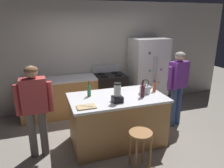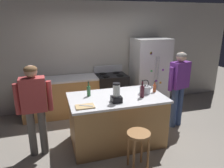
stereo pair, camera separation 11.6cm
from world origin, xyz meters
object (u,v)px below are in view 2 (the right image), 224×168
(person_by_island_left, at_px, (34,103))
(bottle_cooking_sauce, at_px, (155,88))
(cutting_board, at_px, (85,107))
(kitchen_island, at_px, (117,120))
(bottle_olive_oil, at_px, (89,91))
(tea_kettle, at_px, (145,89))
(stove_range, at_px, (111,92))
(bottle_wine, at_px, (142,91))
(bar_stool, at_px, (138,141))
(refrigerator, at_px, (150,73))
(person_by_sink_right, at_px, (179,83))
(chef_knife, at_px, (86,106))
(blender_appliance, at_px, (116,94))

(person_by_island_left, distance_m, bottle_cooking_sauce, 2.19)
(cutting_board, bearing_deg, kitchen_island, 25.69)
(bottle_olive_oil, bearing_deg, kitchen_island, -20.68)
(tea_kettle, relative_size, cutting_board, 0.92)
(bottle_olive_oil, xyz_separation_m, bottle_cooking_sauce, (1.25, -0.14, -0.02))
(person_by_island_left, relative_size, cutting_board, 5.30)
(stove_range, height_order, bottle_wine, bottle_wine)
(bottle_cooking_sauce, relative_size, tea_kettle, 0.78)
(kitchen_island, xyz_separation_m, bar_stool, (0.08, -0.82, 0.03))
(bottle_wine, bearing_deg, stove_range, 92.43)
(bottle_cooking_sauce, distance_m, tea_kettle, 0.22)
(cutting_board, bearing_deg, tea_kettle, 14.84)
(kitchen_island, height_order, cutting_board, cutting_board)
(refrigerator, height_order, person_by_sink_right, refrigerator)
(bar_stool, height_order, bottle_cooking_sauce, bottle_cooking_sauce)
(kitchen_island, relative_size, tea_kettle, 6.27)
(stove_range, distance_m, bottle_olive_oil, 1.67)
(tea_kettle, bearing_deg, refrigerator, 60.48)
(refrigerator, relative_size, bottle_olive_oil, 6.54)
(refrigerator, bearing_deg, cutting_board, -138.47)
(kitchen_island, relative_size, chef_knife, 7.85)
(stove_range, bearing_deg, tea_kettle, -82.12)
(blender_appliance, bearing_deg, refrigerator, 49.46)
(cutting_board, height_order, chef_knife, chef_knife)
(stove_range, height_order, person_by_sink_right, person_by_sink_right)
(kitchen_island, distance_m, bottle_wine, 0.73)
(kitchen_island, bearing_deg, bar_stool, -84.20)
(bottle_wine, xyz_separation_m, bottle_cooking_sauce, (0.35, 0.20, -0.04))
(kitchen_island, relative_size, refrigerator, 0.96)
(blender_appliance, bearing_deg, person_by_sink_right, 17.73)
(kitchen_island, height_order, stove_range, stove_range)
(blender_appliance, xyz_separation_m, bottle_wine, (0.51, 0.09, -0.03))
(bottle_olive_oil, bearing_deg, blender_appliance, -47.40)
(person_by_island_left, bearing_deg, refrigerator, 27.47)
(tea_kettle, distance_m, chef_knife, 1.22)
(blender_appliance, distance_m, bottle_cooking_sauce, 0.91)
(kitchen_island, bearing_deg, person_by_island_left, 178.52)
(stove_range, xyz_separation_m, bar_stool, (-0.27, -2.34, 0.02))
(bar_stool, distance_m, bottle_olive_oil, 1.27)
(person_by_sink_right, xyz_separation_m, bottle_wine, (-1.03, -0.41, 0.05))
(chef_knife, bearing_deg, tea_kettle, 42.28)
(person_by_sink_right, relative_size, bottle_olive_oil, 5.93)
(bottle_cooking_sauce, bearing_deg, stove_range, 105.89)
(person_by_island_left, height_order, tea_kettle, person_by_island_left)
(blender_appliance, height_order, bottle_olive_oil, blender_appliance)
(kitchen_island, distance_m, bar_stool, 0.83)
(bottle_wine, relative_size, bottle_cooking_sauce, 1.46)
(bar_stool, bearing_deg, refrigerator, 60.36)
(person_by_island_left, bearing_deg, blender_appliance, -11.97)
(bar_stool, bearing_deg, bottle_wine, 62.81)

